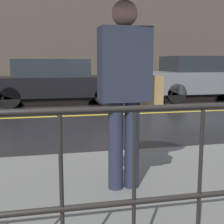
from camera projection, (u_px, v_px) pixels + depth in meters
The scene contains 9 objects.
ground_plane at pixel (81, 116), 8.02m from camera, with size 80.00×80.00×0.00m, color black.
sidewalk_near at pixel (141, 195), 3.10m from camera, with size 28.00×2.81×0.11m.
sidewalk_far at pixel (67, 95), 12.49m from camera, with size 28.00×1.93×0.11m.
lane_marking at pixel (81, 115), 8.02m from camera, with size 25.20×0.12×0.01m.
building_storefront at pixel (64, 27), 13.13m from camera, with size 28.00×0.30×5.63m.
railing_foreground at pixel (201, 165), 1.87m from camera, with size 12.00×0.04×1.02m.
pedestrian at pixel (125, 17), 2.89m from camera, with size 0.97×0.97×2.22m.
car_black at pixel (55, 81), 10.26m from camera, with size 4.62×1.74×1.45m.
car_grey at pixel (202, 78), 11.36m from camera, with size 4.57×1.92×1.56m.
Camera 1 is at (-0.90, -7.89, 1.37)m, focal length 50.00 mm.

